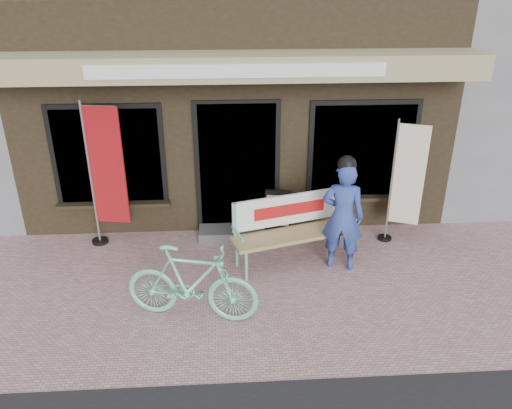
{
  "coord_description": "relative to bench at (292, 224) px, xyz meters",
  "views": [
    {
      "loc": [
        -0.18,
        -5.48,
        3.9
      ],
      "look_at": [
        0.21,
        0.7,
        1.05
      ],
      "focal_mm": 35.0,
      "sensor_mm": 36.0,
      "label": 1
    }
  ],
  "objects": [
    {
      "name": "bicycle",
      "position": [
        -1.4,
        -1.32,
        -0.09
      ],
      "size": [
        1.73,
        0.84,
        1.0
      ],
      "primitive_type": "imported",
      "rotation": [
        0.0,
        0.0,
        1.34
      ],
      "color": "#6ED7AB",
      "rests_on": "ground"
    },
    {
      "name": "menu_stand",
      "position": [
        -0.14,
        0.67,
        -0.16
      ],
      "size": [
        0.43,
        0.17,
        0.84
      ],
      "rotation": [
        0.0,
        0.0,
        -0.21
      ],
      "color": "black",
      "rests_on": "ground"
    },
    {
      "name": "storefront",
      "position": [
        -0.77,
        3.98,
        2.4
      ],
      "size": [
        7.0,
        6.77,
        6.0
      ],
      "color": "black",
      "rests_on": "ground"
    },
    {
      "name": "ground",
      "position": [
        -0.77,
        -0.98,
        -0.59
      ],
      "size": [
        70.0,
        70.0,
        0.0
      ],
      "primitive_type": "plane",
      "color": "#B58A8B",
      "rests_on": "ground"
    },
    {
      "name": "person",
      "position": [
        0.68,
        -0.24,
        0.25
      ],
      "size": [
        0.68,
        0.54,
        1.72
      ],
      "rotation": [
        0.0,
        0.0,
        -0.29
      ],
      "color": "#2C4397",
      "rests_on": "ground"
    },
    {
      "name": "nobori_cream",
      "position": [
        1.78,
        0.44,
        0.44
      ],
      "size": [
        0.59,
        0.33,
        2.0
      ],
      "rotation": [
        0.0,
        0.0,
        -0.38
      ],
      "color": "gray",
      "rests_on": "ground"
    },
    {
      "name": "nobori_red",
      "position": [
        -2.77,
        0.66,
        0.6
      ],
      "size": [
        0.68,
        0.29,
        2.3
      ],
      "rotation": [
        0.0,
        0.0,
        -0.17
      ],
      "color": "gray",
      "rests_on": "ground"
    },
    {
      "name": "bench",
      "position": [
        0.0,
        0.0,
        0.0
      ],
      "size": [
        1.91,
        0.98,
        1.01
      ],
      "rotation": [
        0.0,
        0.0,
        0.29
      ],
      "color": "#6ED7AB",
      "rests_on": "ground"
    }
  ]
}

